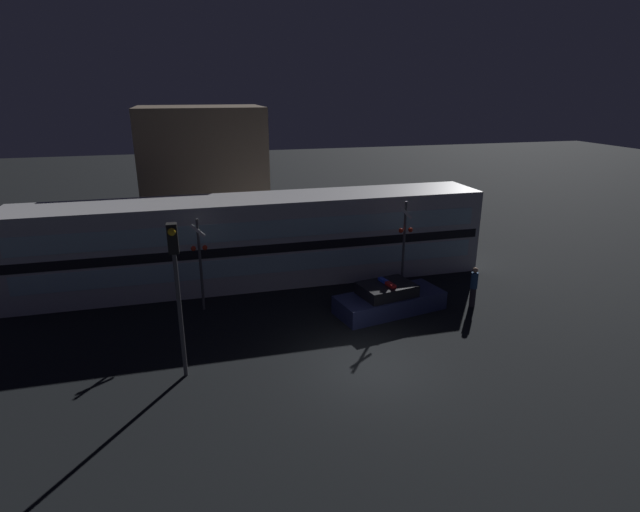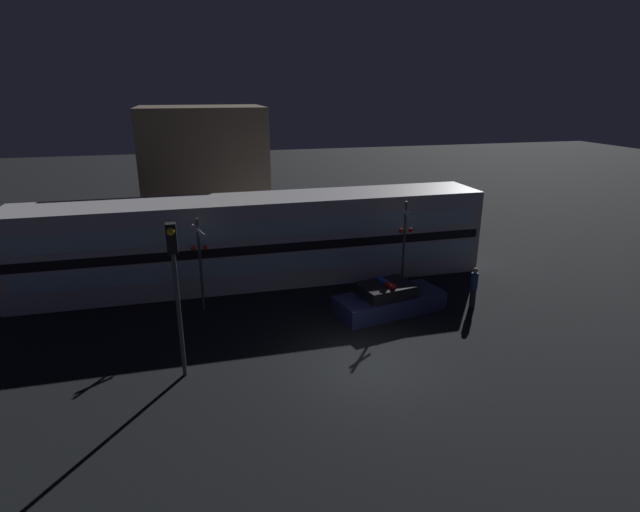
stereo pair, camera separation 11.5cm
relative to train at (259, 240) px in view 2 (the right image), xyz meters
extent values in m
plane|color=black|center=(2.37, -8.69, -2.00)|extent=(120.00, 120.00, 0.00)
cube|color=silver|center=(0.00, 0.01, 0.00)|extent=(21.22, 2.93, 3.99)
cube|color=black|center=(0.00, -1.47, 0.00)|extent=(20.80, 0.03, 0.40)
cube|color=silver|center=(0.00, -1.47, -0.72)|extent=(20.16, 0.02, 0.80)
cube|color=silver|center=(0.00, -1.47, 0.88)|extent=(20.16, 0.02, 0.80)
cube|color=navy|center=(4.63, -4.78, -1.63)|extent=(4.71, 2.58, 0.74)
cube|color=black|center=(4.46, -4.81, -1.02)|extent=(2.40, 1.92, 0.48)
cube|color=red|center=(4.51, -5.07, -0.72)|extent=(0.30, 0.55, 0.12)
cube|color=blue|center=(4.40, -4.56, -0.72)|extent=(0.30, 0.55, 0.12)
cylinder|color=#2D2833|center=(8.14, -5.25, -1.59)|extent=(0.25, 0.25, 0.82)
cylinder|color=navy|center=(8.14, -5.25, -0.83)|extent=(0.29, 0.29, 0.68)
sphere|color=tan|center=(8.14, -5.25, -0.38)|extent=(0.22, 0.22, 0.22)
cylinder|color=#4C4C51|center=(5.93, -3.00, 0.07)|extent=(0.11, 0.11, 4.13)
sphere|color=red|center=(5.71, -3.12, 0.89)|extent=(0.20, 0.20, 0.20)
sphere|color=red|center=(6.16, -3.12, 0.89)|extent=(0.20, 0.20, 0.20)
cube|color=white|center=(5.93, -3.08, 1.63)|extent=(0.58, 0.03, 0.58)
cylinder|color=#4C4C51|center=(-2.72, -2.67, -0.07)|extent=(0.11, 0.11, 3.85)
sphere|color=red|center=(-2.95, -2.78, 0.70)|extent=(0.20, 0.20, 0.20)
sphere|color=red|center=(-2.50, -2.78, 0.70)|extent=(0.20, 0.20, 0.20)
cube|color=white|center=(-2.72, -2.74, 1.39)|extent=(0.58, 0.03, 0.58)
cylinder|color=#4C4C51|center=(-3.49, -7.63, 0.05)|extent=(0.13, 0.13, 4.10)
cube|color=black|center=(-3.49, -7.63, 2.55)|extent=(0.30, 0.30, 0.90)
sphere|color=gold|center=(-3.49, -7.82, 2.81)|extent=(0.23, 0.23, 0.23)
cube|color=brown|center=(-1.96, 9.07, 1.83)|extent=(7.23, 5.44, 7.66)
camera|label=1|loc=(-2.91, -22.09, 6.70)|focal=28.00mm
camera|label=2|loc=(-2.80, -22.12, 6.70)|focal=28.00mm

